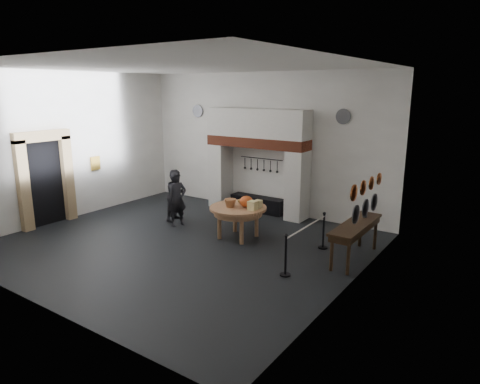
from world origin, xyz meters
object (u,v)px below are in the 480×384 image
Objects in this scene: iron_range at (258,204)px; barrier_post_near at (286,256)px; visitor_near at (177,199)px; side_table at (356,224)px; barrier_post_far at (324,231)px; visitor_far at (177,195)px; work_table at (238,208)px.

barrier_post_near is at bearing -50.98° from iron_range.
visitor_near is at bearing -113.58° from iron_range.
iron_range is at bearing 151.85° from side_table.
side_table is 2.01m from barrier_post_near.
visitor_near is at bearing -170.84° from barrier_post_far.
visitor_far is 5.65m from side_table.
iron_range is 3.73m from barrier_post_far.
visitor_far is 1.76× the size of barrier_post_near.
side_table is (4.10, -2.19, 0.62)m from iron_range.
visitor_far is (-0.40, 0.40, -0.01)m from visitor_near.
barrier_post_near is 1.00× the size of barrier_post_far.
barrier_post_far is at bearing -63.88° from visitor_near.
side_table is 2.44× the size of barrier_post_far.
barrier_post_far is at bearing 90.00° from barrier_post_near.
side_table is at bearing 5.49° from work_table.
work_table is 1.71× the size of barrier_post_near.
visitor_near is 0.57m from visitor_far.
barrier_post_far is (-0.91, 0.26, -0.42)m from side_table.
visitor_far is (-1.55, -2.23, 0.54)m from iron_range.
visitor_far is at bearing 160.24° from barrier_post_near.
visitor_near is at bearing 163.29° from barrier_post_near.
barrier_post_near is at bearing -32.56° from work_table.
iron_range is 2.77m from visitor_far.
visitor_near is at bearing -136.22° from visitor_far.
barrier_post_near is at bearing -110.98° from visitor_far.
side_table is at bearing 62.29° from barrier_post_near.
barrier_post_near is 2.00m from barrier_post_far.
visitor_far reaches higher than barrier_post_near.
visitor_far is at bearing -124.77° from iron_range.
iron_range is 0.86× the size of side_table.
work_table is 2.50m from visitor_far.
barrier_post_near is (4.74, -1.70, -0.34)m from visitor_far.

